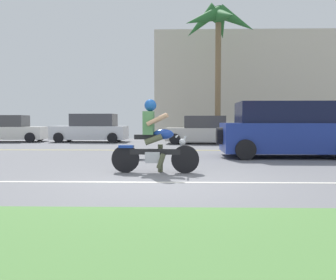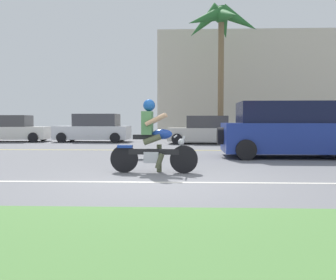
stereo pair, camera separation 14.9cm
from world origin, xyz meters
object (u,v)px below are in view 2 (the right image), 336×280
at_px(suv_nearby, 288,130).
at_px(parked_car_1, 94,129).
at_px(parked_car_2, 204,131).
at_px(motorcyclist, 153,142).
at_px(palm_tree_0, 220,25).
at_px(parked_car_0, 12,129).

bearing_deg(suv_nearby, parked_car_1, 134.93).
xyz_separation_m(suv_nearby, parked_car_2, (-2.32, 7.12, -0.21)).
distance_m(motorcyclist, suv_nearby, 5.68).
distance_m(parked_car_1, parked_car_2, 6.48).
bearing_deg(palm_tree_0, parked_car_1, -166.23).
distance_m(motorcyclist, parked_car_2, 11.11).
bearing_deg(parked_car_0, motorcyclist, -53.44).
bearing_deg(parked_car_1, motorcyclist, -70.41).
bearing_deg(suv_nearby, palm_tree_0, 96.45).
xyz_separation_m(parked_car_2, palm_tree_0, (1.14, 3.35, 6.39)).
bearing_deg(parked_car_1, palm_tree_0, 13.77).
distance_m(parked_car_2, palm_tree_0, 7.31).
xyz_separation_m(parked_car_0, palm_tree_0, (12.27, 1.80, 6.36)).
relative_size(suv_nearby, parked_car_1, 1.05).
bearing_deg(motorcyclist, palm_tree_0, 78.16).
bearing_deg(parked_car_0, parked_car_2, -7.95).
bearing_deg(suv_nearby, motorcyclist, -137.48).
distance_m(parked_car_1, palm_tree_0, 9.94).
distance_m(suv_nearby, palm_tree_0, 12.22).
bearing_deg(parked_car_0, parked_car_1, -0.32).
bearing_deg(parked_car_0, suv_nearby, -32.80).
bearing_deg(motorcyclist, suv_nearby, 42.52).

